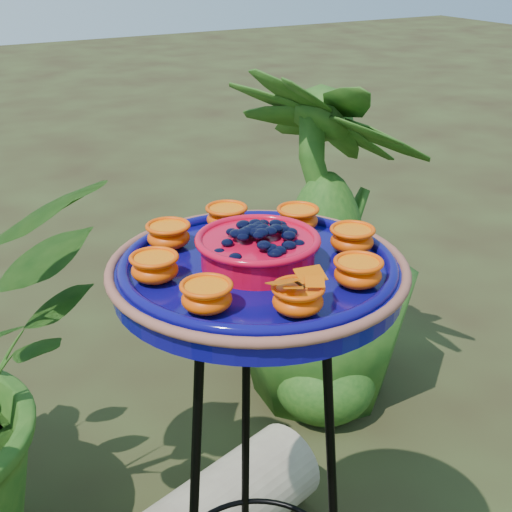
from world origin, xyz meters
The scene contains 3 objects.
tripod_stand centered at (0.02, -0.11, 0.56)m, with size 0.43×0.43×0.93m.
feeder_dish centered at (0.02, -0.11, 0.97)m, with size 0.60×0.60×0.11m.
shrub_back_right centered at (0.73, 0.70, 0.56)m, with size 0.63×0.63×1.12m, color #1A4813.
Camera 1 is at (-0.50, -1.02, 1.46)m, focal length 50.00 mm.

